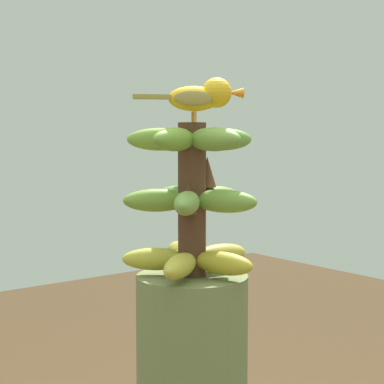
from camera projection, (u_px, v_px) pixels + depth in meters
name	position (u px, v px, depth m)	size (l,w,h in m)	color
banana_bunch	(192.00, 199.00, 1.20)	(0.27, 0.27, 0.30)	#4C2D1E
perched_bird	(203.00, 96.00, 1.17)	(0.20, 0.11, 0.08)	#C68933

